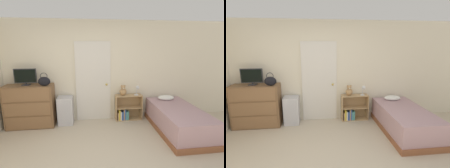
{
  "view_description": "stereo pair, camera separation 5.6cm",
  "coord_description": "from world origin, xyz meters",
  "views": [
    {
      "loc": [
        0.01,
        -2.24,
        1.96
      ],
      "look_at": [
        0.57,
        1.93,
        1.0
      ],
      "focal_mm": 28.0,
      "sensor_mm": 36.0,
      "label": 1
    },
    {
      "loc": [
        0.06,
        -2.25,
        1.96
      ],
      "look_at": [
        0.57,
        1.93,
        1.0
      ],
      "focal_mm": 28.0,
      "sensor_mm": 36.0,
      "label": 2
    }
  ],
  "objects": [
    {
      "name": "bed",
      "position": [
        1.99,
        1.26,
        0.28
      ],
      "size": [
        0.95,
        1.82,
        0.66
      ],
      "color": "brown",
      "rests_on": "ground_plane"
    },
    {
      "name": "bookshelf",
      "position": [
        0.96,
        2.04,
        0.26
      ],
      "size": [
        0.69,
        0.26,
        0.67
      ],
      "color": "tan",
      "rests_on": "ground_plane"
    },
    {
      "name": "desk_lamp",
      "position": [
        1.24,
        1.99,
        0.85
      ],
      "size": [
        0.12,
        0.12,
        0.25
      ],
      "color": "silver",
      "rests_on": "bookshelf"
    },
    {
      "name": "door_closed",
      "position": [
        0.12,
        2.16,
        1.02
      ],
      "size": [
        0.89,
        0.09,
        2.03
      ],
      "color": "silver",
      "rests_on": "ground_plane"
    },
    {
      "name": "handbag",
      "position": [
        -1.01,
        1.82,
        1.14
      ],
      "size": [
        0.27,
        0.13,
        0.31
      ],
      "color": "black",
      "rests_on": "dresser"
    },
    {
      "name": "teddy_bear",
      "position": [
        0.87,
        2.03,
        0.79
      ],
      "size": [
        0.18,
        0.18,
        0.27
      ],
      "color": "tan",
      "rests_on": "bookshelf"
    },
    {
      "name": "storage_bin",
      "position": [
        -0.59,
        1.98,
        0.35
      ],
      "size": [
        0.36,
        0.36,
        0.69
      ],
      "color": "silver",
      "rests_on": "ground_plane"
    },
    {
      "name": "wall_back",
      "position": [
        0.0,
        2.21,
        1.27
      ],
      "size": [
        10.0,
        0.06,
        2.55
      ],
      "color": "beige",
      "rests_on": "ground_plane"
    },
    {
      "name": "dresser",
      "position": [
        -1.4,
        1.94,
        0.51
      ],
      "size": [
        1.1,
        0.45,
        1.03
      ],
      "color": "brown",
      "rests_on": "ground_plane"
    },
    {
      "name": "tv",
      "position": [
        -1.45,
        1.96,
        1.23
      ],
      "size": [
        0.5,
        0.16,
        0.39
      ],
      "color": "#2D2D33",
      "rests_on": "dresser"
    }
  ]
}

